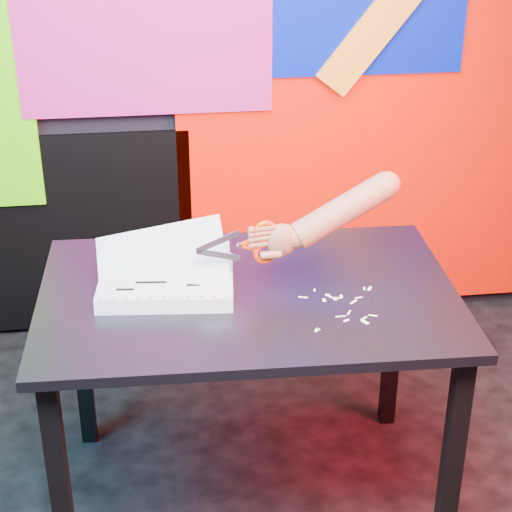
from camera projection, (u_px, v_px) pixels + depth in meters
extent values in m
cube|color=black|center=(210.00, 3.00, 3.17)|extent=(3.00, 0.01, 2.70)
cube|color=red|center=(375.00, 128.00, 3.44)|extent=(1.60, 0.02, 1.60)
cube|color=#BC1C77|center=(143.00, 7.00, 3.10)|extent=(0.95, 0.02, 0.80)
cube|color=black|center=(32.00, 237.00, 3.46)|extent=(1.30, 0.02, 0.85)
cube|color=black|center=(60.00, 490.00, 2.26)|extent=(0.05, 0.05, 0.72)
cube|color=black|center=(81.00, 352.00, 2.86)|extent=(0.05, 0.05, 0.72)
cube|color=black|center=(452.00, 463.00, 2.36)|extent=(0.05, 0.05, 0.72)
cube|color=black|center=(393.00, 335.00, 2.96)|extent=(0.05, 0.05, 0.72)
cube|color=black|center=(248.00, 295.00, 2.44)|extent=(1.21, 0.82, 0.03)
cube|color=silver|center=(167.00, 283.00, 2.43)|extent=(0.40, 0.31, 0.04)
cube|color=white|center=(166.00, 276.00, 2.42)|extent=(0.40, 0.31, 0.00)
cube|color=white|center=(166.00, 274.00, 2.42)|extent=(0.38, 0.30, 0.11)
cube|color=white|center=(162.00, 265.00, 2.42)|extent=(0.38, 0.25, 0.20)
cylinder|color=#323233|center=(100.00, 298.00, 2.30)|extent=(0.01, 0.01, 0.00)
cylinder|color=#323233|center=(113.00, 298.00, 2.30)|extent=(0.01, 0.01, 0.00)
cylinder|color=#323233|center=(126.00, 298.00, 2.31)|extent=(0.01, 0.01, 0.00)
cylinder|color=#323233|center=(138.00, 298.00, 2.31)|extent=(0.01, 0.01, 0.00)
cylinder|color=#323233|center=(151.00, 298.00, 2.31)|extent=(0.01, 0.01, 0.00)
cylinder|color=#323233|center=(164.00, 297.00, 2.31)|extent=(0.01, 0.01, 0.00)
cylinder|color=#323233|center=(176.00, 297.00, 2.31)|extent=(0.01, 0.01, 0.00)
cylinder|color=#323233|center=(189.00, 297.00, 2.31)|extent=(0.01, 0.01, 0.00)
cylinder|color=#323233|center=(201.00, 297.00, 2.31)|extent=(0.01, 0.01, 0.00)
cylinder|color=#323233|center=(214.00, 297.00, 2.31)|extent=(0.01, 0.01, 0.00)
cylinder|color=#323233|center=(226.00, 296.00, 2.31)|extent=(0.01, 0.01, 0.00)
cylinder|color=#323233|center=(111.00, 256.00, 2.53)|extent=(0.01, 0.01, 0.00)
cylinder|color=#323233|center=(123.00, 256.00, 2.53)|extent=(0.01, 0.01, 0.00)
cylinder|color=#323233|center=(134.00, 256.00, 2.53)|extent=(0.01, 0.01, 0.00)
cylinder|color=#323233|center=(146.00, 256.00, 2.53)|extent=(0.01, 0.01, 0.00)
cylinder|color=#323233|center=(157.00, 256.00, 2.53)|extent=(0.01, 0.01, 0.00)
cylinder|color=#323233|center=(169.00, 256.00, 2.53)|extent=(0.01, 0.01, 0.00)
cylinder|color=#323233|center=(180.00, 255.00, 2.54)|extent=(0.01, 0.01, 0.00)
cylinder|color=#323233|center=(192.00, 255.00, 2.54)|extent=(0.01, 0.01, 0.00)
cylinder|color=#323233|center=(203.00, 255.00, 2.54)|extent=(0.01, 0.01, 0.00)
cylinder|color=#323233|center=(215.00, 255.00, 2.54)|extent=(0.01, 0.01, 0.00)
cylinder|color=#323233|center=(226.00, 255.00, 2.54)|extent=(0.01, 0.01, 0.00)
cube|color=black|center=(136.00, 268.00, 2.46)|extent=(0.07, 0.02, 0.00)
cube|color=black|center=(174.00, 270.00, 2.45)|extent=(0.05, 0.02, 0.00)
cube|color=black|center=(151.00, 282.00, 2.38)|extent=(0.09, 0.02, 0.00)
cube|color=black|center=(194.00, 285.00, 2.37)|extent=(0.04, 0.01, 0.00)
cube|color=black|center=(125.00, 289.00, 2.35)|extent=(0.05, 0.02, 0.00)
cube|color=black|center=(185.00, 262.00, 2.49)|extent=(0.06, 0.02, 0.00)
cube|color=silver|center=(218.00, 242.00, 2.35)|extent=(0.13, 0.02, 0.06)
cube|color=silver|center=(218.00, 255.00, 2.37)|extent=(0.13, 0.02, 0.06)
cylinder|color=silver|center=(239.00, 246.00, 2.38)|extent=(0.02, 0.01, 0.01)
cube|color=#DC3100|center=(247.00, 247.00, 2.39)|extent=(0.05, 0.02, 0.02)
cube|color=#DC3100|center=(247.00, 242.00, 2.38)|extent=(0.05, 0.02, 0.02)
torus|color=#DC3100|center=(265.00, 232.00, 2.38)|extent=(0.07, 0.03, 0.07)
torus|color=#DC3100|center=(265.00, 253.00, 2.41)|extent=(0.07, 0.03, 0.07)
ellipsoid|color=#935D3A|center=(282.00, 240.00, 2.41)|extent=(0.10, 0.06, 0.10)
cylinder|color=#935D3A|center=(265.00, 244.00, 2.40)|extent=(0.08, 0.03, 0.02)
cylinder|color=#935D3A|center=(265.00, 238.00, 2.39)|extent=(0.07, 0.03, 0.02)
cylinder|color=#935D3A|center=(265.00, 233.00, 2.38)|extent=(0.06, 0.03, 0.02)
cylinder|color=#935D3A|center=(265.00, 228.00, 2.38)|extent=(0.06, 0.03, 0.02)
cylinder|color=#935D3A|center=(271.00, 255.00, 2.40)|extent=(0.06, 0.03, 0.03)
cylinder|color=#935D3A|center=(298.00, 237.00, 2.42)|extent=(0.07, 0.07, 0.07)
cylinder|color=#935D3A|center=(343.00, 210.00, 2.42)|extent=(0.31, 0.13, 0.20)
sphere|color=#935D3A|center=(387.00, 184.00, 2.43)|extent=(0.08, 0.08, 0.08)
cube|color=silver|center=(349.00, 313.00, 2.33)|extent=(0.02, 0.03, 0.00)
cube|color=silver|center=(370.00, 288.00, 2.45)|extent=(0.02, 0.02, 0.00)
cube|color=silver|center=(329.00, 296.00, 2.41)|extent=(0.02, 0.02, 0.00)
cube|color=silver|center=(346.00, 320.00, 2.29)|extent=(0.02, 0.01, 0.00)
cube|color=silver|center=(365.00, 322.00, 2.28)|extent=(0.02, 0.03, 0.00)
cube|color=silver|center=(303.00, 297.00, 2.40)|extent=(0.03, 0.01, 0.00)
cube|color=silver|center=(335.00, 298.00, 2.40)|extent=(0.02, 0.01, 0.00)
cube|color=silver|center=(317.00, 330.00, 2.24)|extent=(0.01, 0.02, 0.00)
cube|color=silver|center=(364.00, 318.00, 2.30)|extent=(0.02, 0.02, 0.00)
cube|color=silver|center=(373.00, 315.00, 2.31)|extent=(0.02, 0.01, 0.00)
cube|color=silver|center=(324.00, 300.00, 2.39)|extent=(0.01, 0.02, 0.00)
cube|color=silver|center=(341.00, 296.00, 2.41)|extent=(0.01, 0.01, 0.00)
cube|color=silver|center=(318.00, 329.00, 2.25)|extent=(0.01, 0.01, 0.00)
cube|color=silver|center=(359.00, 297.00, 2.40)|extent=(0.02, 0.01, 0.00)
cube|color=silver|center=(364.00, 289.00, 2.45)|extent=(0.01, 0.02, 0.00)
cube|color=silver|center=(314.00, 290.00, 2.44)|extent=(0.01, 0.01, 0.00)
cube|color=silver|center=(354.00, 302.00, 2.38)|extent=(0.03, 0.02, 0.00)
cube|color=silver|center=(338.00, 298.00, 2.40)|extent=(0.02, 0.00, 0.00)
cube|color=silver|center=(328.00, 295.00, 2.41)|extent=(0.01, 0.01, 0.00)
cube|color=silver|center=(337.00, 299.00, 2.39)|extent=(0.02, 0.02, 0.00)
cube|color=silver|center=(340.00, 316.00, 2.31)|extent=(0.03, 0.00, 0.00)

